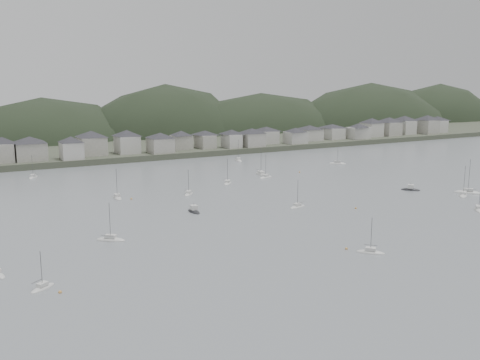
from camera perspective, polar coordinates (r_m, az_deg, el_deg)
ground at (r=129.92m, az=16.51°, el=-7.90°), size 900.00×900.00×0.00m
far_shore_land at (r=392.51m, az=-15.91°, el=4.48°), size 900.00×250.00×3.00m
forested_ridge at (r=370.53m, az=-14.16°, el=2.23°), size 851.55×103.94×102.57m
waterfront_town at (r=304.53m, az=-1.64°, el=4.60°), size 451.48×28.46×12.92m
sailboat_lead at (r=271.90m, az=-0.18°, el=2.08°), size 4.62×8.91×11.63m
moored_fleet at (r=160.62m, az=-7.08°, el=-3.95°), size 219.10×176.89×13.23m
motor_launch_near at (r=208.89m, az=17.62°, el=-0.96°), size 6.33×6.89×3.67m
motor_launch_far at (r=167.09m, az=-4.91°, el=-3.29°), size 2.54×6.90×3.66m
mooring_buoys at (r=167.90m, az=4.04°, el=-3.27°), size 175.25×139.33×0.70m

